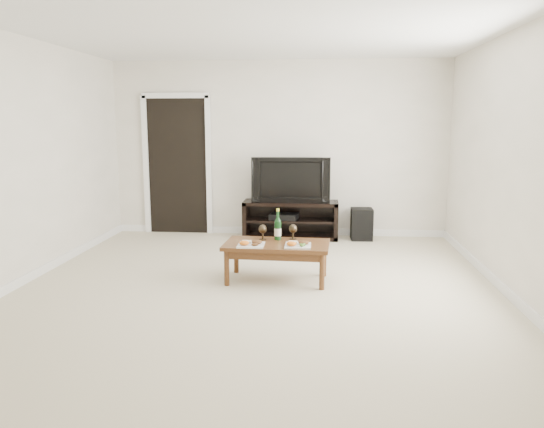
{
  "coord_description": "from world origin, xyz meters",
  "views": [
    {
      "loc": [
        0.64,
        -5.2,
        1.72
      ],
      "look_at": [
        0.11,
        0.54,
        0.7
      ],
      "focal_mm": 35.0,
      "sensor_mm": 36.0,
      "label": 1
    }
  ],
  "objects_px": {
    "subwoofer": "(362,224)",
    "coffee_table": "(277,262)",
    "media_console": "(291,220)",
    "television": "(291,179)"
  },
  "relations": [
    {
      "from": "media_console",
      "to": "coffee_table",
      "type": "distance_m",
      "value": 2.16
    },
    {
      "from": "subwoofer",
      "to": "media_console",
      "type": "bearing_deg",
      "value": 177.4
    },
    {
      "from": "media_console",
      "to": "television",
      "type": "relative_size",
      "value": 1.23
    },
    {
      "from": "coffee_table",
      "to": "subwoofer",
      "type": "bearing_deg",
      "value": 63.57
    },
    {
      "from": "television",
      "to": "subwoofer",
      "type": "relative_size",
      "value": 2.47
    },
    {
      "from": "subwoofer",
      "to": "coffee_table",
      "type": "relative_size",
      "value": 0.41
    },
    {
      "from": "subwoofer",
      "to": "coffee_table",
      "type": "height_order",
      "value": "subwoofer"
    },
    {
      "from": "media_console",
      "to": "subwoofer",
      "type": "bearing_deg",
      "value": -0.77
    },
    {
      "from": "media_console",
      "to": "coffee_table",
      "type": "relative_size",
      "value": 1.24
    },
    {
      "from": "television",
      "to": "coffee_table",
      "type": "distance_m",
      "value": 2.26
    }
  ]
}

